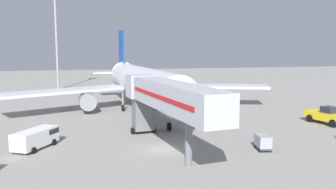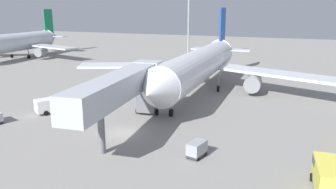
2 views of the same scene
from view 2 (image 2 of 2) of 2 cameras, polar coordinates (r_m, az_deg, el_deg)
name	(u,v)px [view 2 (image 2 of 2)]	position (r m, az deg, el deg)	size (l,w,h in m)	color
ground_plane	(122,133)	(40.39, -7.73, -6.47)	(300.00, 300.00, 0.00)	gray
airplane_at_gate	(201,64)	(59.54, 5.59, 5.08)	(48.58, 47.52, 14.59)	silver
jet_bridge	(125,87)	(38.97, -7.34, 1.33)	(5.86, 21.66, 7.36)	#B2B7C1
service_van_far_right	(57,104)	(50.47, -18.29, -1.46)	(4.68, 5.78, 2.03)	white
service_van_mid_right	(328,175)	(30.36, 25.40, -12.28)	(2.51, 5.10, 2.35)	#E5DB4C
baggage_cart_rear_left	(197,149)	(33.65, 4.90, -9.13)	(1.66, 2.39, 1.59)	#38383D
airplane_background	(17,42)	(109.71, -24.15, 8.06)	(40.08, 41.59, 14.30)	silver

